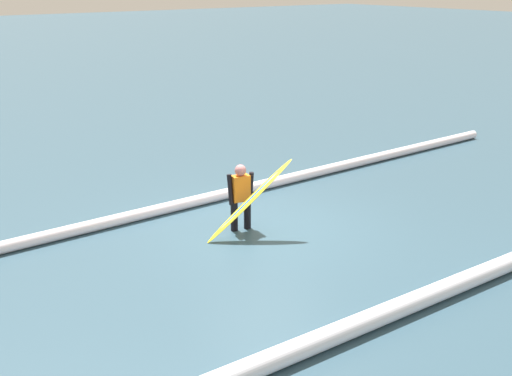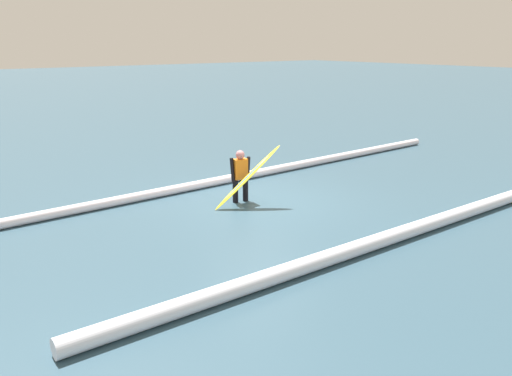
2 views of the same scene
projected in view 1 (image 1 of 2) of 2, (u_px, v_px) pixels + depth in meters
ground_plane at (269, 229)px, 12.64m from camera, size 150.21×150.21×0.00m
surfer at (241, 194)px, 12.39m from camera, size 0.51×0.26×1.32m
surfboard at (250, 201)px, 12.02m from camera, size 1.72×0.68×1.49m
wave_crest_foreground at (137, 215)px, 13.03m from camera, size 22.84×0.64×0.23m
wave_crest_midground at (462, 282)px, 10.12m from camera, size 14.51×0.59×0.30m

